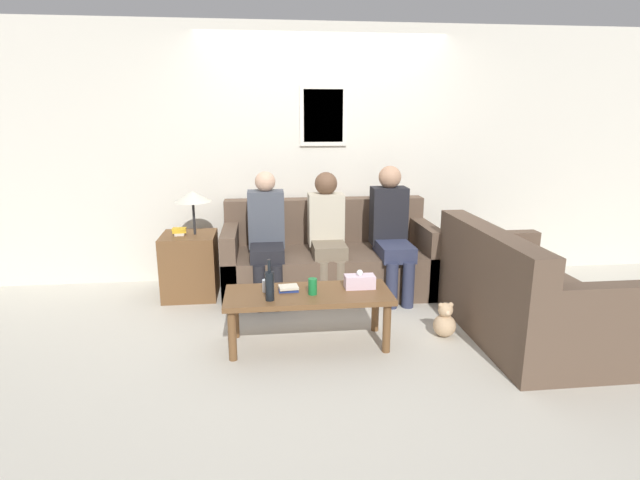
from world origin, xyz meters
name	(u,v)px	position (x,y,z in m)	size (l,w,h in m)	color
ground_plane	(336,308)	(0.00, 0.00, 0.00)	(16.00, 16.00, 0.00)	beige
wall_back	(323,155)	(0.00, 1.01, 1.30)	(9.00, 0.08, 2.60)	silver
couch_main	(328,260)	(0.00, 0.54, 0.30)	(2.04, 0.90, 0.88)	brown
couch_side	(521,299)	(1.37, -0.72, 0.30)	(0.90, 1.60, 0.88)	brown
coffee_table	(308,300)	(-0.31, -0.69, 0.36)	(1.24, 0.50, 0.42)	brown
side_table_with_lamp	(190,260)	(-1.34, 0.50, 0.36)	(0.50, 0.50, 1.02)	brown
wine_bottle	(270,285)	(-0.60, -0.82, 0.54)	(0.06, 0.06, 0.30)	black
drinking_glass	(267,286)	(-0.62, -0.63, 0.47)	(0.07, 0.07, 0.09)	silver
book_stack	(289,288)	(-0.46, -0.64, 0.44)	(0.15, 0.12, 0.04)	navy
soda_can	(313,286)	(-0.28, -0.73, 0.48)	(0.07, 0.07, 0.12)	#197A38
tissue_box	(360,281)	(0.09, -0.63, 0.47)	(0.23, 0.12, 0.15)	silver
person_left	(267,233)	(-0.61, 0.37, 0.64)	(0.34, 0.62, 1.20)	black
person_middle	(327,230)	(-0.03, 0.40, 0.64)	(0.34, 0.60, 1.18)	#756651
person_right	(391,228)	(0.58, 0.34, 0.66)	(0.34, 0.66, 1.24)	#2D334C
teddy_bear	(445,322)	(0.77, -0.67, 0.12)	(0.18, 0.18, 0.28)	tan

